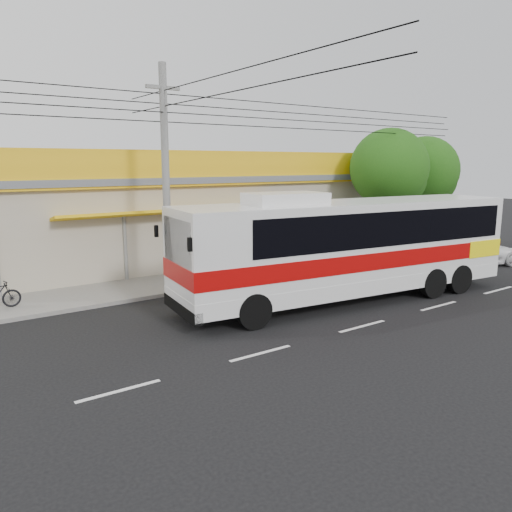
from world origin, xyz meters
The scene contains 9 objects.
ground centered at (0.00, 0.00, 0.00)m, with size 120.00×120.00×0.00m, color black.
sidewalk centered at (0.00, 6.00, 0.07)m, with size 30.00×3.20×0.15m, color slate.
lane_markings centered at (0.00, -2.50, 0.00)m, with size 50.00×0.12×0.01m, color silver, non-canonical shape.
storefront_building centered at (-0.01, 11.54, 2.30)m, with size 22.60×9.20×5.70m.
coach_bus centered at (2.05, -0.02, 2.22)m, with size 13.71×4.43×4.15m.
white_car centered at (12.17, 1.16, 0.68)m, with size 2.25×4.88×1.36m, color white.
utility_pole centered at (-3.55, 4.20, 7.16)m, with size 34.00×14.00×8.68m.
tree_near centered at (10.13, 5.10, 4.73)m, with size 4.21×4.21×6.99m.
tree_far centered at (14.26, 5.91, 4.54)m, with size 4.04×4.04×6.71m.
Camera 1 is at (-11.55, -13.04, 5.17)m, focal length 35.00 mm.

